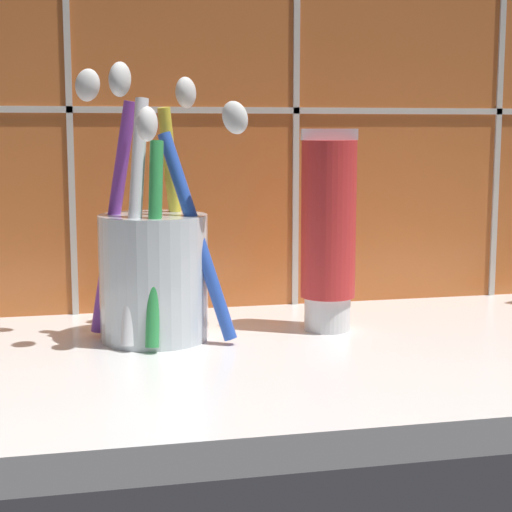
% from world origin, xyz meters
% --- Properties ---
extents(sink_counter, '(0.72, 0.30, 0.02)m').
position_xyz_m(sink_counter, '(0.00, 0.00, 0.01)').
color(sink_counter, white).
rests_on(sink_counter, ground).
extents(tile_wall_backsplash, '(0.82, 0.02, 0.47)m').
position_xyz_m(tile_wall_backsplash, '(0.00, 0.15, 0.24)').
color(tile_wall_backsplash, '#C6662D').
rests_on(tile_wall_backsplash, ground).
extents(toothbrush_cup, '(0.12, 0.09, 0.19)m').
position_xyz_m(toothbrush_cup, '(-0.11, 0.05, 0.07)').
color(toothbrush_cup, silver).
rests_on(toothbrush_cup, sink_counter).
extents(toothpaste_tube, '(0.04, 0.04, 0.15)m').
position_xyz_m(toothpaste_tube, '(0.02, 0.05, 0.09)').
color(toothpaste_tube, white).
rests_on(toothpaste_tube, sink_counter).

